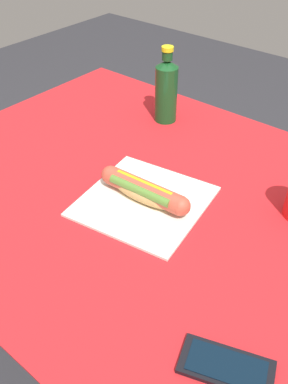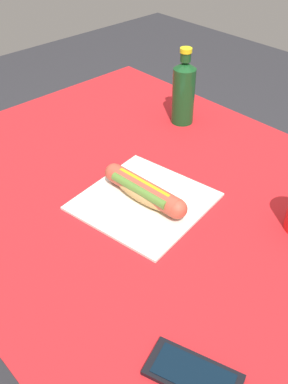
{
  "view_description": "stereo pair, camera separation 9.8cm",
  "coord_description": "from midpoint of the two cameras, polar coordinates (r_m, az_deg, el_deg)",
  "views": [
    {
      "loc": [
        -0.52,
        0.63,
        1.4
      ],
      "look_at": [
        -0.03,
        0.04,
        0.79
      ],
      "focal_mm": 40.39,
      "sensor_mm": 36.0,
      "label": 1
    },
    {
      "loc": [
        -0.59,
        0.57,
        1.4
      ],
      "look_at": [
        -0.03,
        0.04,
        0.79
      ],
      "focal_mm": 40.39,
      "sensor_mm": 36.0,
      "label": 2
    }
  ],
  "objects": [
    {
      "name": "hot_dog",
      "position": [
        0.98,
        2.83,
        0.07
      ],
      "size": [
        0.24,
        0.07,
        0.05
      ],
      "color": "tan",
      "rests_on": "paper_wrapper"
    },
    {
      "name": "ground_plane",
      "position": [
        1.62,
        2.23,
        -21.65
      ],
      "size": [
        6.0,
        6.0,
        0.0
      ],
      "primitive_type": "plane",
      "color": "#2D2D33",
      "rests_on": "ground"
    },
    {
      "name": "paper_wrapper",
      "position": [
        1.0,
        2.81,
        -1.33
      ],
      "size": [
        0.31,
        0.31,
        0.01
      ],
      "primitive_type": "cube",
      "rotation": [
        0.0,
        0.0,
        0.16
      ],
      "color": "silver",
      "rests_on": "dining_table"
    },
    {
      "name": "soda_bottle",
      "position": [
        1.28,
        7.49,
        13.0
      ],
      "size": [
        0.07,
        0.07,
        0.22
      ],
      "color": "#14471E",
      "rests_on": "dining_table"
    },
    {
      "name": "cell_phone",
      "position": [
        0.73,
        10.68,
        -22.84
      ],
      "size": [
        0.16,
        0.11,
        0.01
      ],
      "color": "black",
      "rests_on": "dining_table"
    },
    {
      "name": "dining_table",
      "position": [
        1.12,
        3.02,
        -4.92
      ],
      "size": [
        1.22,
        0.95,
        0.76
      ],
      "color": "brown",
      "rests_on": "ground"
    }
  ]
}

